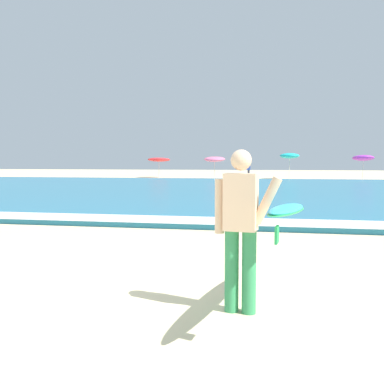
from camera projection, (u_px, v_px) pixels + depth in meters
ground_plane at (77, 286)px, 5.53m from camera, size 160.00×160.00×0.00m
sea at (228, 189)px, 23.94m from camera, size 120.00×28.00×0.14m
surf_foam at (173, 220)px, 10.81m from camera, size 120.00×1.34×0.01m
surfer_with_board at (261, 218)px, 4.42m from camera, size 1.05×2.47×1.73m
beach_umbrella_0 at (159, 160)px, 43.94m from camera, size 2.28×2.30×2.08m
beach_umbrella_1 at (215, 159)px, 40.36m from camera, size 1.99×2.02×2.17m
beach_umbrella_2 at (290, 156)px, 40.00m from camera, size 1.80×1.80×2.43m
beach_umbrella_3 at (363, 158)px, 37.91m from camera, size 1.86×1.90×2.28m
beachgoer_near_row_left at (249, 170)px, 39.89m from camera, size 0.32×0.20×1.58m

